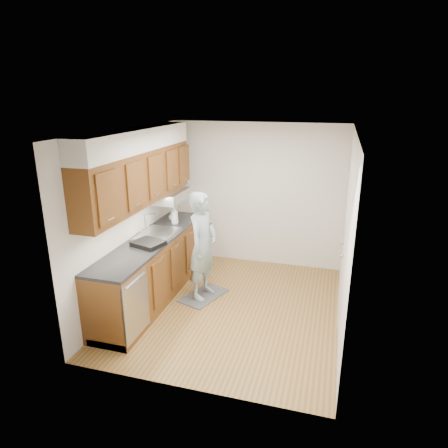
{
  "coord_description": "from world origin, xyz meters",
  "views": [
    {
      "loc": [
        1.32,
        -4.95,
        2.94
      ],
      "look_at": [
        -0.18,
        0.25,
        1.17
      ],
      "focal_mm": 32.0,
      "sensor_mm": 36.0,
      "label": 1
    }
  ],
  "objects_px": {
    "soap_bottle_b": "(174,215)",
    "soda_can": "(175,220)",
    "person": "(203,239)",
    "dish_rack": "(148,243)",
    "soap_bottle_a": "(175,215)",
    "soap_bottle_c": "(172,216)"
  },
  "relations": [
    {
      "from": "soap_bottle_c",
      "to": "dish_rack",
      "type": "bearing_deg",
      "value": -83.01
    },
    {
      "from": "person",
      "to": "soap_bottle_a",
      "type": "distance_m",
      "value": 0.84
    },
    {
      "from": "soap_bottle_c",
      "to": "dish_rack",
      "type": "height_order",
      "value": "soap_bottle_c"
    },
    {
      "from": "dish_rack",
      "to": "person",
      "type": "bearing_deg",
      "value": 55.12
    },
    {
      "from": "person",
      "to": "dish_rack",
      "type": "height_order",
      "value": "person"
    },
    {
      "from": "soap_bottle_c",
      "to": "soda_can",
      "type": "relative_size",
      "value": 1.23
    },
    {
      "from": "soap_bottle_b",
      "to": "person",
      "type": "bearing_deg",
      "value": -43.66
    },
    {
      "from": "soap_bottle_b",
      "to": "soda_can",
      "type": "height_order",
      "value": "soap_bottle_b"
    },
    {
      "from": "soap_bottle_c",
      "to": "person",
      "type": "bearing_deg",
      "value": -42.02
    },
    {
      "from": "soda_can",
      "to": "person",
      "type": "bearing_deg",
      "value": -38.25
    },
    {
      "from": "person",
      "to": "soap_bottle_a",
      "type": "relative_size",
      "value": 6.14
    },
    {
      "from": "soap_bottle_a",
      "to": "soap_bottle_b",
      "type": "bearing_deg",
      "value": 115.73
    },
    {
      "from": "soda_can",
      "to": "soap_bottle_a",
      "type": "bearing_deg",
      "value": 121.86
    },
    {
      "from": "person",
      "to": "soap_bottle_b",
      "type": "xyz_separation_m",
      "value": [
        -0.74,
        0.71,
        0.1
      ]
    },
    {
      "from": "person",
      "to": "soap_bottle_b",
      "type": "relative_size",
      "value": 9.75
    },
    {
      "from": "soap_bottle_a",
      "to": "soap_bottle_b",
      "type": "relative_size",
      "value": 1.59
    },
    {
      "from": "soap_bottle_c",
      "to": "soda_can",
      "type": "height_order",
      "value": "soap_bottle_c"
    },
    {
      "from": "soap_bottle_b",
      "to": "dish_rack",
      "type": "height_order",
      "value": "soap_bottle_b"
    },
    {
      "from": "soap_bottle_a",
      "to": "soap_bottle_c",
      "type": "xyz_separation_m",
      "value": [
        -0.12,
        0.18,
        -0.07
      ]
    },
    {
      "from": "soap_bottle_a",
      "to": "soda_can",
      "type": "height_order",
      "value": "soap_bottle_a"
    },
    {
      "from": "person",
      "to": "soap_bottle_b",
      "type": "bearing_deg",
      "value": 55.41
    },
    {
      "from": "soap_bottle_b",
      "to": "dish_rack",
      "type": "relative_size",
      "value": 0.47
    }
  ]
}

